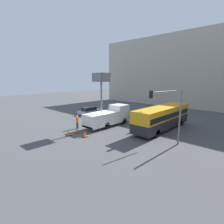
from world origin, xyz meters
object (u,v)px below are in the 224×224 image
at_px(road_worker_near_truck, 77,122).
at_px(traffic_cone_mid_road, 85,134).
at_px(traffic_cone_near_truck, 77,131).
at_px(utility_truck, 108,115).
at_px(traffic_light_pole, 168,106).
at_px(parked_car_curbside, 90,111).
at_px(city_bus, 162,116).
at_px(road_worker_directing, 138,124).
at_px(traffic_cone_far_side, 69,133).

xyz_separation_m(road_worker_near_truck, traffic_cone_mid_road, (3.60, -1.57, -0.57)).
bearing_deg(traffic_cone_mid_road, traffic_cone_near_truck, 171.85).
height_order(utility_truck, traffic_light_pole, utility_truck).
bearing_deg(traffic_light_pole, utility_truck, -179.49).
xyz_separation_m(utility_truck, parked_car_curbside, (-8.31, 3.31, -0.81)).
relative_size(utility_truck, road_worker_near_truck, 4.12).
height_order(traffic_light_pole, traffic_cone_mid_road, traffic_light_pole).
bearing_deg(city_bus, traffic_cone_mid_road, 153.22).
xyz_separation_m(traffic_cone_near_truck, parked_car_curbside, (-7.81, 8.52, 0.45)).
xyz_separation_m(road_worker_directing, traffic_cone_near_truck, (-5.06, -6.11, -0.65)).
relative_size(road_worker_near_truck, parked_car_curbside, 0.39).
bearing_deg(traffic_light_pole, traffic_cone_far_side, -144.76).
xyz_separation_m(road_worker_near_truck, road_worker_directing, (6.73, 4.81, 0.02)).
bearing_deg(parked_car_curbside, traffic_cone_mid_road, -42.08).
relative_size(traffic_light_pole, traffic_cone_near_truck, 9.41).
relative_size(city_bus, traffic_cone_mid_road, 15.12).
relative_size(road_worker_near_truck, traffic_cone_mid_road, 2.53).
bearing_deg(road_worker_directing, traffic_cone_mid_road, -84.31).
bearing_deg(road_worker_near_truck, traffic_cone_far_side, 156.26).
bearing_deg(road_worker_near_truck, traffic_cone_near_truck, 173.52).
bearing_deg(traffic_cone_mid_road, road_worker_near_truck, 156.44).
relative_size(city_bus, road_worker_near_truck, 5.98).
bearing_deg(traffic_cone_far_side, road_worker_near_truck, 124.92).
bearing_deg(city_bus, traffic_light_pole, -143.46).
bearing_deg(utility_truck, road_worker_directing, 11.18).
bearing_deg(city_bus, traffic_cone_far_side, 148.22).
distance_m(city_bus, road_worker_directing, 3.49).
distance_m(utility_truck, road_worker_directing, 4.68).
bearing_deg(traffic_cone_near_truck, city_bus, 51.29).
height_order(city_bus, road_worker_directing, city_bus).
bearing_deg(city_bus, road_worker_directing, 146.20).
relative_size(utility_truck, road_worker_directing, 4.06).
height_order(traffic_cone_mid_road, traffic_cone_far_side, traffic_cone_mid_road).
distance_m(utility_truck, parked_car_curbside, 8.99).
xyz_separation_m(utility_truck, city_bus, (6.56, 3.62, 0.27)).
distance_m(city_bus, road_worker_near_truck, 11.57).
relative_size(city_bus, road_worker_directing, 5.89).
height_order(traffic_cone_mid_road, parked_car_curbside, parked_car_curbside).
relative_size(city_bus, parked_car_curbside, 2.32).
distance_m(utility_truck, road_worker_near_truck, 4.52).
bearing_deg(road_worker_near_truck, traffic_light_pole, -128.91).
xyz_separation_m(traffic_cone_mid_road, parked_car_curbside, (-9.74, 8.80, 0.39)).
distance_m(city_bus, traffic_cone_near_truck, 11.41).
bearing_deg(parked_car_curbside, traffic_cone_near_truck, -47.51).
xyz_separation_m(road_worker_directing, traffic_cone_mid_road, (-3.13, -6.38, -0.59)).
bearing_deg(traffic_cone_mid_road, parked_car_curbside, 137.92).
height_order(traffic_cone_near_truck, traffic_cone_mid_road, traffic_cone_mid_road).
relative_size(traffic_cone_mid_road, traffic_cone_far_side, 1.17).
bearing_deg(road_worker_near_truck, traffic_cone_mid_road, -172.23).
height_order(city_bus, road_worker_near_truck, city_bus).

